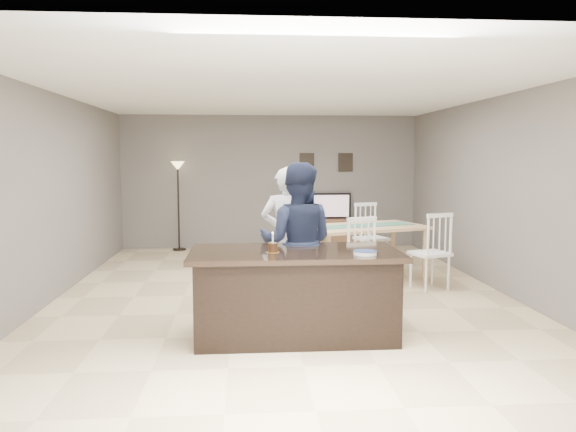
{
  "coord_description": "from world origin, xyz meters",
  "views": [
    {
      "loc": [
        -0.5,
        -7.47,
        1.86
      ],
      "look_at": [
        0.04,
        -0.3,
        1.1
      ],
      "focal_mm": 35.0,
      "sensor_mm": 36.0,
      "label": 1
    }
  ],
  "objects": [
    {
      "name": "floor",
      "position": [
        0.0,
        0.0,
        0.0
      ],
      "size": [
        8.0,
        8.0,
        0.0
      ],
      "primitive_type": "plane",
      "color": "beige",
      "rests_on": "ground"
    },
    {
      "name": "room_shell",
      "position": [
        0.0,
        0.0,
        1.68
      ],
      "size": [
        8.0,
        8.0,
        8.0
      ],
      "color": "slate",
      "rests_on": "floor"
    },
    {
      "name": "kitchen_island",
      "position": [
        0.0,
        -1.8,
        0.45
      ],
      "size": [
        2.15,
        1.1,
        0.9
      ],
      "color": "black",
      "rests_on": "floor"
    },
    {
      "name": "tv_console",
      "position": [
        1.2,
        3.77,
        0.3
      ],
      "size": [
        1.2,
        0.4,
        0.6
      ],
      "primitive_type": "cube",
      "color": "brown",
      "rests_on": "floor"
    },
    {
      "name": "television",
      "position": [
        1.2,
        3.84,
        0.86
      ],
      "size": [
        0.91,
        0.12,
        0.53
      ],
      "primitive_type": "imported",
      "rotation": [
        0.0,
        0.0,
        3.14
      ],
      "color": "black",
      "rests_on": "tv_console"
    },
    {
      "name": "tv_screen_glow",
      "position": [
        1.2,
        3.76,
        0.87
      ],
      "size": [
        0.78,
        0.0,
        0.78
      ],
      "primitive_type": "plane",
      "rotation": [
        1.57,
        0.0,
        3.14
      ],
      "color": "orange",
      "rests_on": "tv_console"
    },
    {
      "name": "picture_frames",
      "position": [
        1.15,
        3.98,
        1.75
      ],
      "size": [
        1.1,
        0.02,
        0.38
      ],
      "color": "black",
      "rests_on": "room_shell"
    },
    {
      "name": "woman",
      "position": [
        0.0,
        -0.56,
        0.87
      ],
      "size": [
        0.67,
        0.48,
        1.74
      ],
      "primitive_type": "imported",
      "rotation": [
        0.0,
        0.0,
        3.04
      ],
      "color": "silver",
      "rests_on": "floor"
    },
    {
      "name": "man",
      "position": [
        0.07,
        -1.25,
        0.9
      ],
      "size": [
        1.0,
        0.85,
        1.8
      ],
      "primitive_type": "imported",
      "rotation": [
        0.0,
        0.0,
        2.93
      ],
      "color": "#192038",
      "rests_on": "floor"
    },
    {
      "name": "birthday_cake",
      "position": [
        -0.23,
        -1.89,
        0.95
      ],
      "size": [
        0.13,
        0.13,
        0.21
      ],
      "color": "gold",
      "rests_on": "kitchen_island"
    },
    {
      "name": "plate_stack",
      "position": [
        0.67,
        -2.09,
        0.92
      ],
      "size": [
        0.24,
        0.24,
        0.04
      ],
      "color": "white",
      "rests_on": "kitchen_island"
    },
    {
      "name": "dining_table",
      "position": [
        1.25,
        0.71,
        0.69
      ],
      "size": [
        2.26,
        2.45,
        1.09
      ],
      "rotation": [
        0.0,
        0.0,
        0.33
      ],
      "color": "tan",
      "rests_on": "floor"
    },
    {
      "name": "floor_lamp",
      "position": [
        -1.84,
        3.79,
        1.37
      ],
      "size": [
        0.27,
        0.27,
        1.77
      ],
      "color": "black",
      "rests_on": "floor"
    }
  ]
}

